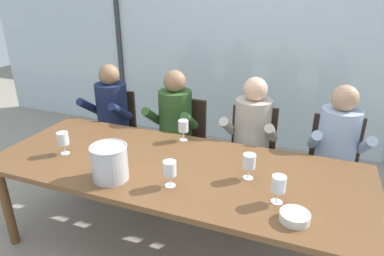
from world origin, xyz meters
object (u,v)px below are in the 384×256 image
Objects in this scene: person_olive_shirt at (172,125)px; wine_glass_near_bucket at (183,127)px; wine_glass_by_right_taster at (170,169)px; person_beige_jumper at (250,136)px; wine_glass_by_left_taster at (279,184)px; wine_glass_center_pour at (63,139)px; dining_table at (175,173)px; chair_right_of_center at (334,160)px; chair_left_of_center at (182,136)px; wine_glass_spare_empty at (249,162)px; person_pale_blue_shirt at (337,149)px; tasting_bowl at (295,217)px; chair_near_curtain at (114,126)px; person_navy_polo at (108,115)px; ice_bucket_primary at (110,162)px; chair_center at (252,148)px.

wine_glass_near_bucket is (0.27, -0.37, 0.16)m from person_olive_shirt.
person_beige_jumper is at bearing 74.16° from wine_glass_by_right_taster.
wine_glass_by_left_taster and wine_glass_center_pour have the same top height.
chair_right_of_center is at bearing 40.64° from dining_table.
chair_left_of_center is 5.13× the size of wine_glass_spare_empty.
person_pale_blue_shirt is 1.14m from tasting_bowl.
person_navy_polo is (0.04, -0.14, 0.17)m from chair_near_curtain.
chair_near_curtain is at bearing 140.67° from dining_table.
person_beige_jumper is at bearing 113.00° from tasting_bowl.
person_pale_blue_shirt is at bearing 2.15° from person_navy_polo.
dining_table is 3.00× the size of chair_near_curtain.
person_navy_polo is 2.08m from wine_glass_by_left_taster.
wine_glass_near_bucket is at bearing 141.96° from tasting_bowl.
chair_right_of_center is 5.13× the size of wine_glass_by_right_taster.
person_navy_polo is at bearing -166.64° from chair_left_of_center.
chair_near_curtain is 2.23m from chair_right_of_center.
wine_glass_center_pour is (-0.75, -0.55, 0.00)m from wine_glass_near_bucket.
person_pale_blue_shirt is 1.80m from ice_bucket_primary.
dining_table is at bearing -149.56° from person_pale_blue_shirt.
wine_glass_by_left_taster is (1.11, -0.98, 0.17)m from person_olive_shirt.
person_beige_jumper is at bearing 110.28° from wine_glass_by_left_taster.
dining_table is 0.87m from person_beige_jumper.
wine_glass_near_bucket is at bearing 73.68° from ice_bucket_primary.
wine_glass_by_left_taster is at bearing -44.00° from wine_glass_spare_empty.
person_olive_shirt is 5.02× the size of ice_bucket_primary.
person_olive_shirt is 1.05m from wine_glass_center_pour.
wine_glass_center_pour is (-1.95, -1.08, 0.34)m from chair_right_of_center.
tasting_bowl is at bearing -38.21° from chair_near_curtain.
dining_table is at bearing -141.93° from chair_right_of_center.
wine_glass_spare_empty is (-0.33, 0.34, 0.09)m from tasting_bowl.
person_pale_blue_shirt is at bearing -3.97° from chair_left_of_center.
wine_glass_by_right_taster is at bearing -7.44° from wine_glass_center_pour.
person_olive_shirt and person_pale_blue_shirt have the same top height.
person_beige_jumper reaches higher than chair_right_of_center.
chair_near_curtain reaches higher than tasting_bowl.
wine_glass_near_bucket and wine_glass_spare_empty have the same top height.
wine_glass_near_bucket is at bearing -158.97° from chair_right_of_center.
tasting_bowl is 0.94× the size of wine_glass_spare_empty.
person_navy_polo reaches higher than wine_glass_center_pour.
chair_left_of_center and chair_center have the same top height.
chair_right_of_center is at bearing 49.70° from wine_glass_by_right_taster.
person_navy_polo reaches higher than chair_center.
person_pale_blue_shirt is at bearing 45.81° from wine_glass_by_right_taster.
person_pale_blue_shirt is at bearing 2.16° from person_beige_jumper.
person_navy_polo is at bearing 144.29° from dining_table.
wine_glass_center_pour reaches higher than chair_center.
person_navy_polo is 1.07m from wine_glass_near_bucket.
person_olive_shirt is at bearing 137.61° from tasting_bowl.
wine_glass_by_right_taster is (0.08, -0.25, 0.18)m from dining_table.
tasting_bowl is at bearing -44.21° from person_olive_shirt.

